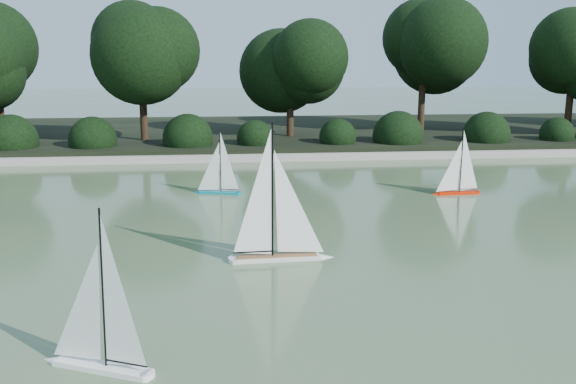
{
  "coord_description": "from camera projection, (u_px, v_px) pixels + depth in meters",
  "views": [
    {
      "loc": [
        -0.78,
        -6.61,
        2.69
      ],
      "look_at": [
        0.07,
        2.29,
        0.7
      ],
      "focal_mm": 40.0,
      "sensor_mm": 36.0,
      "label": 1
    }
  ],
  "objects": [
    {
      "name": "ground",
      "position": [
        301.0,
        299.0,
        7.08
      ],
      "size": [
        80.0,
        80.0,
        0.0
      ],
      "primitive_type": "plane",
      "color": "#3B5130",
      "rests_on": "ground"
    },
    {
      "name": "pond_coping",
      "position": [
        259.0,
        157.0,
        15.8
      ],
      "size": [
        40.0,
        0.35,
        0.18
      ],
      "primitive_type": "cube",
      "color": "gray",
      "rests_on": "ground"
    },
    {
      "name": "far_bank",
      "position": [
        253.0,
        134.0,
        19.67
      ],
      "size": [
        40.0,
        8.0,
        0.3
      ],
      "primitive_type": "cube",
      "color": "black",
      "rests_on": "ground"
    },
    {
      "name": "tree_line",
      "position": [
        298.0,
        51.0,
        17.73
      ],
      "size": [
        26.31,
        3.93,
        4.39
      ],
      "color": "black",
      "rests_on": "ground"
    },
    {
      "name": "shrub_hedge",
      "position": [
        257.0,
        138.0,
        16.6
      ],
      "size": [
        29.1,
        1.1,
        1.1
      ],
      "color": "black",
      "rests_on": "ground"
    },
    {
      "name": "sailboat_white_a",
      "position": [
        92.0,
        343.0,
        5.48
      ],
      "size": [
        1.07,
        0.59,
        1.52
      ],
      "color": "white",
      "rests_on": "ground"
    },
    {
      "name": "sailboat_white_b",
      "position": [
        285.0,
        238.0,
        8.33
      ],
      "size": [
        1.41,
        0.29,
        1.93
      ],
      "color": "silver",
      "rests_on": "ground"
    },
    {
      "name": "sailboat_orange",
      "position": [
        454.0,
        183.0,
        12.16
      ],
      "size": [
        0.99,
        0.23,
        1.35
      ],
      "color": "red",
      "rests_on": "ground"
    },
    {
      "name": "sailboat_teal",
      "position": [
        215.0,
        183.0,
        12.22
      ],
      "size": [
        0.96,
        0.37,
        1.31
      ],
      "color": "#047487",
      "rests_on": "ground"
    }
  ]
}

